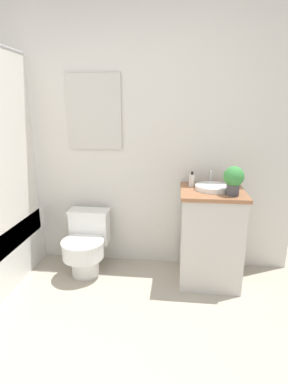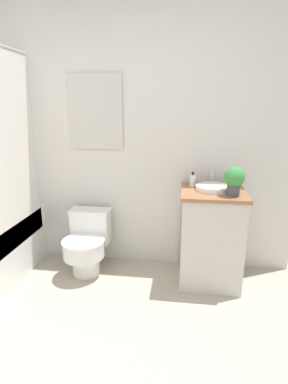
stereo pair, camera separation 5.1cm
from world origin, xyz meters
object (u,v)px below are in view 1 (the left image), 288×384
at_px(potted_plant, 234,179).
at_px(sink, 213,187).
at_px(toilet, 86,243).
at_px(soap_bottle, 192,180).

bearing_deg(potted_plant, sink, 134.40).
distance_m(toilet, sink, 1.27).
height_order(toilet, potted_plant, potted_plant).
distance_m(sink, potted_plant, 0.23).
bearing_deg(toilet, sink, 0.74).
distance_m(soap_bottle, potted_plant, 0.40).
xyz_separation_m(toilet, potted_plant, (1.27, -0.13, 0.69)).
distance_m(toilet, potted_plant, 1.45).
relative_size(toilet, sink, 1.72).
height_order(toilet, sink, sink).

